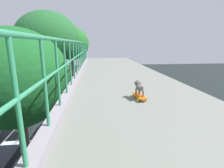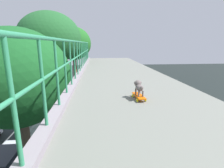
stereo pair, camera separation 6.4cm
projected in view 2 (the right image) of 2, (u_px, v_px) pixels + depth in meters
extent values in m
cylinder|color=#2F865C|center=(13.00, 106.00, 1.39)|extent=(0.04, 0.04, 1.15)
cylinder|color=#2F865C|center=(43.00, 84.00, 2.14)|extent=(0.04, 0.04, 1.15)
cylinder|color=#2F865C|center=(57.00, 73.00, 2.90)|extent=(0.04, 0.04, 1.15)
cylinder|color=#2F865C|center=(65.00, 67.00, 3.65)|extent=(0.04, 0.04, 1.15)
cylinder|color=#2F865C|center=(71.00, 63.00, 4.40)|extent=(0.04, 0.04, 1.15)
cylinder|color=#2F865C|center=(74.00, 60.00, 5.16)|extent=(0.04, 0.04, 1.15)
cylinder|color=#2F865C|center=(77.00, 58.00, 5.91)|extent=(0.04, 0.04, 1.15)
cylinder|color=#2F865C|center=(80.00, 57.00, 6.66)|extent=(0.04, 0.04, 1.15)
cylinder|color=#2F865C|center=(81.00, 55.00, 7.42)|extent=(0.04, 0.04, 1.15)
cylinder|color=#2F865C|center=(83.00, 54.00, 8.17)|extent=(0.04, 0.04, 1.15)
cylinder|color=#2F865C|center=(84.00, 53.00, 8.92)|extent=(0.04, 0.04, 1.15)
cylinder|color=#2F865C|center=(85.00, 53.00, 9.67)|extent=(0.04, 0.04, 1.15)
cylinder|color=#2F865C|center=(86.00, 52.00, 10.43)|extent=(0.04, 0.04, 1.15)
cylinder|color=#2F865C|center=(87.00, 51.00, 11.18)|extent=(0.04, 0.04, 1.15)
cylinder|color=#2F865C|center=(87.00, 51.00, 11.93)|extent=(0.04, 0.04, 1.15)
cylinder|color=#2F865C|center=(88.00, 50.00, 12.69)|extent=(0.04, 0.04, 1.15)
cube|color=#ACB3B9|center=(4.00, 167.00, 9.57)|extent=(1.87, 4.46, 0.75)
cube|color=#1E232B|center=(0.00, 159.00, 9.29)|extent=(1.65, 2.01, 0.56)
cylinder|color=black|center=(29.00, 155.00, 10.98)|extent=(0.20, 0.64, 0.64)
cylinder|color=black|center=(1.00, 157.00, 10.83)|extent=(0.20, 0.64, 0.64)
cube|color=#1B4690|center=(32.00, 84.00, 24.19)|extent=(2.49, 11.59, 2.85)
cube|color=black|center=(32.00, 81.00, 24.07)|extent=(2.51, 10.66, 0.70)
cylinder|color=black|center=(49.00, 86.00, 28.51)|extent=(0.28, 0.96, 0.96)
cylinder|color=black|center=(35.00, 86.00, 28.31)|extent=(0.28, 0.96, 0.96)
cylinder|color=black|center=(34.00, 99.00, 21.49)|extent=(0.28, 0.96, 0.96)
cylinder|color=black|center=(15.00, 100.00, 21.29)|extent=(0.28, 0.96, 0.96)
cylinder|color=#483C2F|center=(27.00, 151.00, 8.09)|extent=(0.43, 0.43, 4.76)
ellipsoid|color=#185423|center=(17.00, 78.00, 7.24)|extent=(4.56, 4.56, 4.27)
cylinder|color=brown|center=(55.00, 103.00, 11.76)|extent=(0.46, 0.46, 6.73)
ellipsoid|color=#205729|center=(50.00, 38.00, 10.71)|extent=(3.92, 3.92, 3.27)
cylinder|color=brown|center=(75.00, 75.00, 24.22)|extent=(0.49, 0.49, 6.16)
ellipsoid|color=#216222|center=(74.00, 44.00, 23.18)|extent=(4.75, 4.75, 4.52)
cube|color=#F05D07|center=(139.00, 96.00, 3.65)|extent=(0.20, 0.52, 0.02)
cylinder|color=yellow|center=(140.00, 95.00, 3.83)|extent=(0.03, 0.07, 0.06)
cylinder|color=yellow|center=(133.00, 96.00, 3.81)|extent=(0.03, 0.07, 0.06)
cylinder|color=yellow|center=(145.00, 100.00, 3.51)|extent=(0.03, 0.07, 0.06)
cylinder|color=yellow|center=(137.00, 100.00, 3.49)|extent=(0.03, 0.07, 0.06)
cylinder|color=#655957|center=(140.00, 91.00, 3.72)|extent=(0.04, 0.04, 0.13)
cylinder|color=#655957|center=(136.00, 91.00, 3.71)|extent=(0.04, 0.04, 0.13)
cylinder|color=#655957|center=(143.00, 94.00, 3.52)|extent=(0.04, 0.04, 0.13)
cylinder|color=#655957|center=(139.00, 94.00, 3.51)|extent=(0.04, 0.04, 0.13)
ellipsoid|color=#655957|center=(139.00, 88.00, 3.59)|extent=(0.17, 0.29, 0.14)
sphere|color=#655957|center=(138.00, 83.00, 3.69)|extent=(0.15, 0.15, 0.15)
ellipsoid|color=#604C5F|center=(137.00, 83.00, 3.75)|extent=(0.06, 0.07, 0.05)
sphere|color=#655957|center=(140.00, 83.00, 3.69)|extent=(0.06, 0.06, 0.06)
sphere|color=#655957|center=(135.00, 83.00, 3.67)|extent=(0.06, 0.06, 0.06)
sphere|color=#655957|center=(142.00, 88.00, 3.44)|extent=(0.07, 0.07, 0.07)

